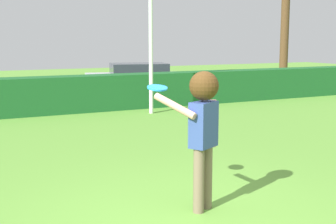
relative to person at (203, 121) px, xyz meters
name	(u,v)px	position (x,y,z in m)	size (l,w,h in m)	color
ground_plane	(187,220)	(-0.35, -0.23, -1.18)	(60.00, 60.00, 0.00)	#619C38
person	(203,121)	(0.00, 0.00, 0.00)	(0.77, 0.61, 1.81)	#78644F
frisbee	(157,88)	(-0.30, 0.71, 0.36)	(0.28, 0.28, 0.07)	#268CE5
hedge_row	(37,96)	(-0.35, 8.90, -0.63)	(28.38, 0.90, 1.10)	#1B5A26
parked_car_silver	(139,77)	(4.34, 12.22, -0.49)	(4.48, 2.65, 1.25)	#B7B7BC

